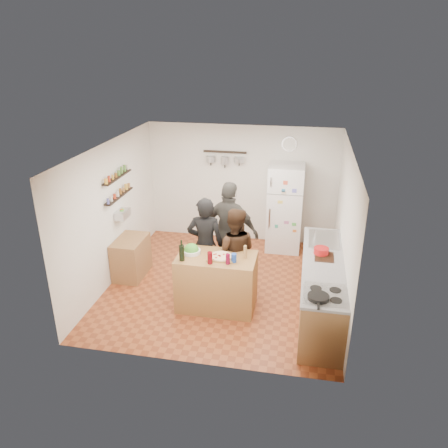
% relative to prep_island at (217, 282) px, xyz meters
% --- Properties ---
extents(room_shell, '(4.20, 4.20, 4.20)m').
position_rel_prep_island_xyz_m(room_shell, '(-0.03, 1.06, 0.79)').
color(room_shell, brown).
rests_on(room_shell, ground).
extents(prep_island, '(1.25, 0.72, 0.91)m').
position_rel_prep_island_xyz_m(prep_island, '(0.00, 0.00, 0.00)').
color(prep_island, olive).
rests_on(prep_island, floor).
extents(pizza_board, '(0.42, 0.34, 0.02)m').
position_rel_prep_island_xyz_m(pizza_board, '(0.08, -0.02, 0.47)').
color(pizza_board, brown).
rests_on(pizza_board, prep_island).
extents(pizza, '(0.34, 0.34, 0.02)m').
position_rel_prep_island_xyz_m(pizza, '(0.08, -0.02, 0.48)').
color(pizza, beige).
rests_on(pizza, pizza_board).
extents(salad_bowl, '(0.29, 0.29, 0.06)m').
position_rel_prep_island_xyz_m(salad_bowl, '(-0.42, 0.05, 0.48)').
color(salad_bowl, silver).
rests_on(salad_bowl, prep_island).
extents(wine_bottle, '(0.08, 0.08, 0.25)m').
position_rel_prep_island_xyz_m(wine_bottle, '(-0.50, -0.22, 0.58)').
color(wine_bottle, black).
rests_on(wine_bottle, prep_island).
extents(wine_glass_near, '(0.08, 0.08, 0.19)m').
position_rel_prep_island_xyz_m(wine_glass_near, '(-0.05, -0.24, 0.55)').
color(wine_glass_near, '#50060D').
rests_on(wine_glass_near, prep_island).
extents(wine_glass_far, '(0.07, 0.07, 0.16)m').
position_rel_prep_island_xyz_m(wine_glass_far, '(0.22, -0.20, 0.54)').
color(wine_glass_far, '#57071F').
rests_on(wine_glass_far, prep_island).
extents(pepper_mill, '(0.05, 0.05, 0.17)m').
position_rel_prep_island_xyz_m(pepper_mill, '(0.45, 0.05, 0.54)').
color(pepper_mill, olive).
rests_on(pepper_mill, prep_island).
extents(salt_canister, '(0.08, 0.08, 0.14)m').
position_rel_prep_island_xyz_m(salt_canister, '(0.30, -0.12, 0.52)').
color(salt_canister, navy).
rests_on(salt_canister, prep_island).
extents(person_left, '(0.66, 0.47, 1.70)m').
position_rel_prep_island_xyz_m(person_left, '(-0.30, 0.51, 0.40)').
color(person_left, black).
rests_on(person_left, floor).
extents(person_center, '(0.81, 0.65, 1.57)m').
position_rel_prep_island_xyz_m(person_center, '(0.21, 0.45, 0.33)').
color(person_center, black).
rests_on(person_center, floor).
extents(person_back, '(1.15, 0.69, 1.84)m').
position_rel_prep_island_xyz_m(person_back, '(0.04, 0.99, 0.46)').
color(person_back, '#2E2C29').
rests_on(person_back, floor).
extents(counter_run, '(0.63, 2.63, 0.90)m').
position_rel_prep_island_xyz_m(counter_run, '(1.67, 0.12, -0.01)').
color(counter_run, '#9E7042').
rests_on(counter_run, floor).
extents(stove_top, '(0.60, 0.62, 0.02)m').
position_rel_prep_island_xyz_m(stove_top, '(1.67, -0.83, 0.46)').
color(stove_top, white).
rests_on(stove_top, counter_run).
extents(skillet, '(0.29, 0.29, 0.06)m').
position_rel_prep_island_xyz_m(skillet, '(1.57, -0.96, 0.49)').
color(skillet, black).
rests_on(skillet, stove_top).
extents(sink, '(0.50, 0.80, 0.03)m').
position_rel_prep_island_xyz_m(sink, '(1.67, 0.97, 0.46)').
color(sink, silver).
rests_on(sink, counter_run).
extents(cutting_board, '(0.30, 0.40, 0.02)m').
position_rel_prep_island_xyz_m(cutting_board, '(1.67, 0.30, 0.46)').
color(cutting_board, brown).
rests_on(cutting_board, counter_run).
extents(red_bowl, '(0.24, 0.24, 0.10)m').
position_rel_prep_island_xyz_m(red_bowl, '(1.62, 0.41, 0.51)').
color(red_bowl, '#AD1315').
rests_on(red_bowl, counter_run).
extents(fridge, '(0.70, 0.68, 1.80)m').
position_rel_prep_island_xyz_m(fridge, '(0.92, 2.42, 0.45)').
color(fridge, white).
rests_on(fridge, floor).
extents(wall_clock, '(0.30, 0.03, 0.30)m').
position_rel_prep_island_xyz_m(wall_clock, '(0.92, 2.75, 1.69)').
color(wall_clock, silver).
rests_on(wall_clock, back_wall).
extents(spice_shelf_lower, '(0.12, 1.00, 0.02)m').
position_rel_prep_island_xyz_m(spice_shelf_lower, '(-1.96, 0.87, 1.04)').
color(spice_shelf_lower, black).
rests_on(spice_shelf_lower, left_wall).
extents(spice_shelf_upper, '(0.12, 1.00, 0.02)m').
position_rel_prep_island_xyz_m(spice_shelf_upper, '(-1.96, 0.87, 1.40)').
color(spice_shelf_upper, black).
rests_on(spice_shelf_upper, left_wall).
extents(produce_basket, '(0.18, 0.35, 0.14)m').
position_rel_prep_island_xyz_m(produce_basket, '(-1.93, 0.87, 0.69)').
color(produce_basket, silver).
rests_on(produce_basket, left_wall).
extents(side_table, '(0.50, 0.80, 0.73)m').
position_rel_prep_island_xyz_m(side_table, '(-1.77, 0.72, -0.09)').
color(side_table, olive).
rests_on(side_table, floor).
extents(pot_rack, '(0.90, 0.04, 0.04)m').
position_rel_prep_island_xyz_m(pot_rack, '(-0.38, 2.67, 1.49)').
color(pot_rack, black).
rests_on(pot_rack, back_wall).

